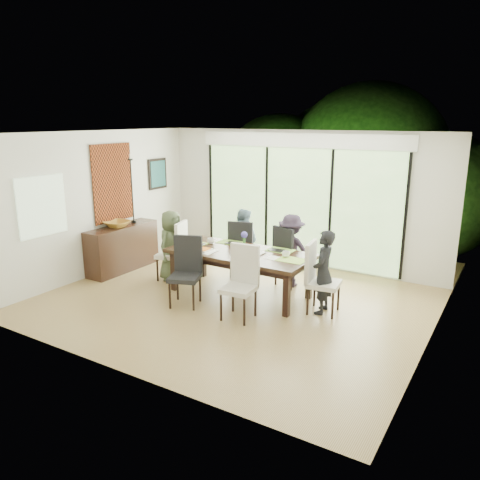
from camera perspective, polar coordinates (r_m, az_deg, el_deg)
The scene contains 62 objects.
floor at distance 7.70m, azimuth -0.98°, elevation -7.66°, with size 6.00×5.00×0.01m, color brown.
ceiling at distance 7.13m, azimuth -1.07°, elevation 12.93°, with size 6.00×5.00×0.01m, color white.
wall_back at distance 9.47m, azimuth 7.16°, elevation 5.01°, with size 6.00×0.02×2.70m, color silver.
wall_front at distance 5.42m, azimuth -15.39°, elevation -2.74°, with size 6.00×0.02×2.70m, color beige.
wall_left at distance 9.23m, azimuth -17.05°, elevation 4.23°, with size 0.02×5.00×2.70m, color beige.
wall_right at distance 6.27m, azimuth 22.91°, elevation -1.03°, with size 0.02×5.00×2.70m, color white.
glass_doors at distance 9.46m, azimuth 7.03°, elevation 4.09°, with size 4.20×0.02×2.30m, color #598C3F.
blinds_header at distance 9.31m, azimuth 7.25°, elevation 11.97°, with size 4.40×0.06×0.28m, color white.
mullion_a at distance 10.48m, azimuth -3.54°, elevation 5.20°, with size 0.05×0.04×2.30m, color black.
mullion_b at distance 9.76m, azimuth 3.25°, elevation 4.49°, with size 0.05×0.04×2.30m, color black.
mullion_c at distance 9.19m, azimuth 10.98°, elevation 3.62°, with size 0.05×0.04×2.30m, color black.
mullion_d at distance 8.82m, azimuth 19.52°, elevation 2.57°, with size 0.05×0.04×2.30m, color black.
side_window at distance 8.44m, azimuth -23.00°, elevation 3.81°, with size 0.02×0.90×1.00m, color #8CAD7F.
deck at distance 10.59m, azimuth 8.91°, elevation -1.81°, with size 6.00×1.80×0.10m, color brown.
rail_top at distance 11.16m, azimuth 10.61°, elevation 2.16°, with size 6.00×0.08×0.06m, color brown.
foliage_left at distance 12.63m, azimuth 4.75°, elevation 7.89°, with size 3.20×3.20×3.20m, color #14380F.
foliage_mid at distance 12.35m, azimuth 15.34°, elevation 8.96°, with size 4.00×4.00×4.00m, color #14380F.
foliage_right at distance 11.26m, azimuth 22.82°, elevation 5.05°, with size 2.80×2.80×2.80m, color #14380F.
foliage_far at distance 13.34m, azimuth 11.99°, elevation 8.77°, with size 3.60×3.60×3.60m, color #14380F.
table_top at distance 7.82m, azimuth 0.01°, elevation -1.61°, with size 2.42×1.11×0.06m, color black.
table_apron at distance 7.85m, azimuth 0.01°, elevation -2.25°, with size 2.22×0.91×0.10m, color black.
table_leg_fl at distance 8.20m, azimuth -8.04°, elevation -3.76°, with size 0.09×0.09×0.70m, color black.
table_leg_fr at distance 7.10m, azimuth 5.70°, elevation -6.65°, with size 0.09×0.09×0.70m, color black.
table_leg_bl at distance 8.85m, azimuth -4.52°, elevation -2.27°, with size 0.09×0.09×0.70m, color black.
table_leg_br at distance 7.84m, azimuth 8.45°, elevation -4.65°, with size 0.09×0.09×0.70m, color black.
chair_left_end at distance 8.72m, azimuth -8.44°, elevation -1.24°, with size 0.46×0.46×1.11m, color silver, non-canonical shape.
chair_right_end at distance 7.25m, azimuth 10.23°, elevation -4.62°, with size 0.46×0.46×1.11m, color silver, non-canonical shape.
chair_far_left at distance 8.79m, azimuth 0.39°, elevation -0.93°, with size 0.46×0.46×1.11m, color black, non-canonical shape.
chair_far_right at distance 8.34m, azimuth 6.29°, elevation -1.89°, with size 0.46×0.46×1.11m, color black, non-canonical shape.
chair_near_left at distance 7.47m, azimuth -6.77°, elevation -3.91°, with size 0.46×0.46×1.11m, color black, non-canonical shape.
chair_near_right at distance 6.92m, azimuth -0.20°, elevation -5.31°, with size 0.46×0.46×1.11m, color beige, non-canonical shape.
person_left_end at distance 8.68m, azimuth -8.37°, elevation -0.65°, with size 0.61×0.38×1.30m, color #445035.
person_right_end at distance 7.22m, azimuth 10.11°, elevation -3.88°, with size 0.61×0.38×1.30m, color black.
person_far_left at distance 8.75m, azimuth 0.32°, elevation -0.36°, with size 0.61×0.38×1.30m, color slate.
person_far_right at distance 8.30m, azimuth 6.25°, elevation -1.29°, with size 0.61×0.38×1.30m, color #291F2F.
placemat_left at distance 8.33m, azimuth -5.58°, elevation -0.43°, with size 0.44×0.32×0.01m, color #95AE3E.
placemat_right at distance 7.39m, azimuth 6.33°, elevation -2.43°, with size 0.44×0.32×0.01m, color #96C145.
placemat_far_l at distance 8.37m, azimuth -1.20°, elevation -0.29°, with size 0.44×0.32×0.01m, color olive.
placemat_far_r at distance 7.90m, azimuth 4.94°, elevation -1.26°, with size 0.44×0.32×0.01m, color #8DC646.
placemat_paper at distance 7.87m, azimuth -4.55°, elevation -1.32°, with size 0.44×0.32×0.01m, color white.
tablet_far_l at distance 8.28m, azimuth -0.80°, elevation -0.40°, with size 0.26×0.18×0.01m, color black.
tablet_far_r at distance 7.87m, azimuth 4.45°, elevation -1.24°, with size 0.24×0.17×0.01m, color black.
papers at distance 7.45m, azimuth 4.42°, elevation -2.25°, with size 0.30×0.22×0.00m, color white.
platter_base at distance 7.86m, azimuth -4.55°, elevation -1.21°, with size 0.26×0.26×0.02m, color white.
platter_snacks at distance 7.86m, azimuth -4.56°, elevation -1.08°, with size 0.20×0.20×0.01m, color orange.
vase at distance 7.82m, azimuth 0.52°, elevation -0.94°, with size 0.08×0.08×0.12m, color silver.
hyacinth_stems at distance 7.78m, azimuth 0.52°, elevation -0.08°, with size 0.04×0.04×0.16m, color #337226.
hyacinth_blooms at distance 7.76m, azimuth 0.52°, elevation 0.64°, with size 0.11×0.11×0.11m, color #4D43A8.
laptop at distance 8.19m, azimuth -5.44°, elevation -0.62°, with size 0.33×0.21×0.03m, color silver.
cup_a at distance 8.29m, azimuth -3.58°, elevation -0.13°, with size 0.13×0.13×0.10m, color white.
cup_b at distance 7.65m, azimuth 0.58°, elevation -1.41°, with size 0.10×0.10×0.09m, color white.
cup_c at distance 7.52m, azimuth 5.63°, elevation -1.74°, with size 0.13×0.13×0.10m, color white.
book at distance 7.73m, azimuth 1.79°, elevation -1.52°, with size 0.17×0.23×0.02m, color white.
sideboard at distance 9.48m, azimuth -14.12°, elevation -0.94°, with size 0.44×1.58×0.89m, color black.
bowl at distance 9.29m, azimuth -14.74°, elevation 1.90°, with size 0.47×0.47×0.11m, color #90621F.
candlestick_base at distance 9.61m, azimuth -12.81°, elevation 2.20°, with size 0.10×0.10×0.04m, color black.
candlestick_shaft at distance 9.50m, azimuth -13.02°, elevation 5.86°, with size 0.02×0.02×1.23m, color black.
candlestick_pan at distance 9.43m, azimuth -13.24°, elevation 9.53°, with size 0.10×0.10×0.03m, color black.
candle at distance 9.42m, azimuth -13.26°, elevation 9.89°, with size 0.04×0.04×0.10m, color silver.
tapestry at distance 9.42m, azimuth -15.24°, elevation 6.71°, with size 0.02×1.00×1.50m, color maroon.
art_frame at distance 10.34m, azimuth -10.02°, elevation 7.95°, with size 0.03×0.55×0.65m, color black.
art_canvas at distance 10.33m, azimuth -9.94°, elevation 7.95°, with size 0.01×0.45×0.55m, color #164548.
Camera 1 is at (3.82, -6.02, 2.92)m, focal length 35.00 mm.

